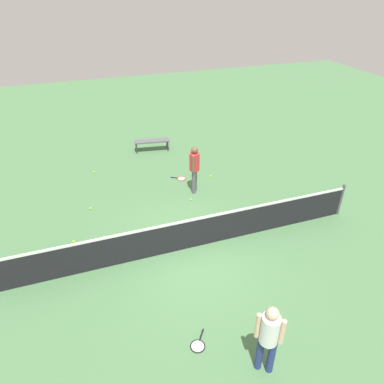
% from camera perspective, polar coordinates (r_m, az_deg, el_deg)
% --- Properties ---
extents(ground_plane, '(40.00, 40.00, 0.00)m').
position_cam_1_polar(ground_plane, '(9.95, -0.49, -9.03)').
color(ground_plane, '#4C7A4C').
extents(court_net, '(10.09, 0.09, 1.07)m').
position_cam_1_polar(court_net, '(9.63, -0.50, -6.77)').
color(court_net, '#4C4C51').
rests_on(court_net, ground_plane).
extents(player_near_side, '(0.47, 0.49, 1.70)m').
position_cam_1_polar(player_near_side, '(11.91, 0.40, 4.28)').
color(player_near_side, '#595960').
rests_on(player_near_side, ground_plane).
extents(player_far_side, '(0.48, 0.48, 1.70)m').
position_cam_1_polar(player_far_side, '(6.93, 12.34, -21.68)').
color(player_far_side, navy).
rests_on(player_far_side, ground_plane).
extents(tennis_racket_near_player, '(0.58, 0.46, 0.03)m').
position_cam_1_polar(tennis_racket_near_player, '(13.16, -1.83, 2.19)').
color(tennis_racket_near_player, red).
rests_on(tennis_racket_near_player, ground_plane).
extents(tennis_racket_far_player, '(0.49, 0.57, 0.03)m').
position_cam_1_polar(tennis_racket_far_player, '(7.89, 0.98, -23.53)').
color(tennis_racket_far_player, black).
rests_on(tennis_racket_far_player, ground_plane).
extents(tennis_ball_near_player, '(0.07, 0.07, 0.07)m').
position_cam_1_polar(tennis_ball_near_player, '(14.07, -15.58, 3.12)').
color(tennis_ball_near_player, '#C6E033').
rests_on(tennis_ball_near_player, ground_plane).
extents(tennis_ball_by_net, '(0.07, 0.07, 0.07)m').
position_cam_1_polar(tennis_ball_by_net, '(10.58, -14.03, -7.08)').
color(tennis_ball_by_net, '#C6E033').
rests_on(tennis_ball_by_net, ground_plane).
extents(tennis_ball_midcourt, '(0.07, 0.07, 0.07)m').
position_cam_1_polar(tennis_ball_midcourt, '(11.89, -0.17, -1.22)').
color(tennis_ball_midcourt, '#C6E033').
rests_on(tennis_ball_midcourt, ground_plane).
extents(tennis_ball_baseline, '(0.07, 0.07, 0.07)m').
position_cam_1_polar(tennis_ball_baseline, '(11.91, -16.12, -2.58)').
color(tennis_ball_baseline, '#C6E033').
rests_on(tennis_ball_baseline, ground_plane).
extents(tennis_ball_stray_left, '(0.07, 0.07, 0.07)m').
position_cam_1_polar(tennis_ball_stray_left, '(10.65, -18.62, -7.62)').
color(tennis_ball_stray_left, '#C6E033').
rests_on(tennis_ball_stray_left, ground_plane).
extents(tennis_ball_stray_right, '(0.07, 0.07, 0.07)m').
position_cam_1_polar(tennis_ball_stray_right, '(13.29, 3.03, 2.57)').
color(tennis_ball_stray_right, '#C6E033').
rests_on(tennis_ball_stray_right, ground_plane).
extents(courtside_bench, '(1.54, 0.62, 0.48)m').
position_cam_1_polar(courtside_bench, '(15.31, -6.54, 8.10)').
color(courtside_bench, '#595960').
rests_on(courtside_bench, ground_plane).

